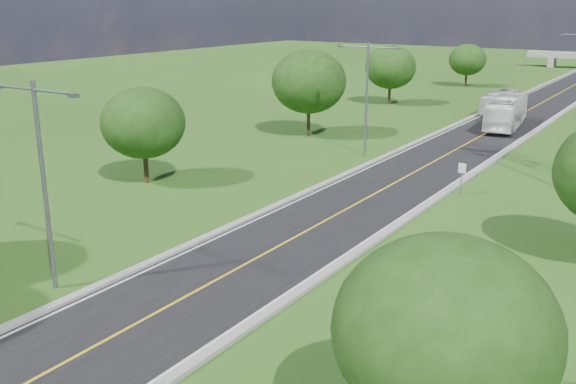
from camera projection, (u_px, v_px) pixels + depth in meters
name	position (u px, v px, depth m)	size (l,w,h in m)	color
ground	(482.00, 136.00, 66.35)	(260.00, 260.00, 0.00)	#2C4D15
road	(499.00, 126.00, 71.14)	(8.00, 150.00, 0.06)	black
curb_left	(461.00, 122.00, 73.36)	(0.50, 150.00, 0.22)	gray
curb_right	(539.00, 130.00, 68.88)	(0.50, 150.00, 0.22)	gray
speed_limit_sign	(462.00, 174.00, 45.53)	(0.55, 0.09, 2.40)	slate
streetlight_near_left	(42.00, 169.00, 29.40)	(5.90, 0.25, 10.00)	slate
streetlight_mid_left	(367.00, 90.00, 55.81)	(5.90, 0.25, 10.00)	slate
tree_lb	(143.00, 123.00, 47.85)	(6.30, 6.30, 7.33)	black
tree_lc	(309.00, 82.00, 64.67)	(7.56, 7.56, 8.79)	black
tree_ld	(391.00, 67.00, 85.11)	(6.72, 6.72, 7.82)	black
tree_le	(467.00, 60.00, 103.17)	(5.88, 5.88, 6.84)	black
tree_ra	(445.00, 331.00, 17.63)	(6.30, 6.30, 7.33)	black
bus_outbound	(506.00, 112.00, 69.79)	(2.84, 12.14, 3.38)	white
bus_inbound	(500.00, 102.00, 79.32)	(2.22, 9.48, 2.64)	white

